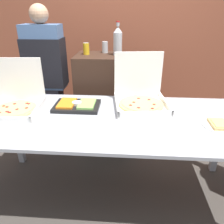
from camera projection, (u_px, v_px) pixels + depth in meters
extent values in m
plane|color=#423D38|center=(112.00, 194.00, 2.09)|extent=(16.00, 16.00, 0.00)
cube|color=#9E5138|center=(121.00, 25.00, 3.02)|extent=(10.00, 0.06, 2.80)
cube|color=#A8AAB2|center=(112.00, 119.00, 1.74)|extent=(2.24, 0.95, 0.02)
cube|color=#A8AAB2|center=(17.00, 131.00, 2.37)|extent=(0.06, 0.06, 0.80)
cube|color=#A8AAB2|center=(219.00, 139.00, 2.23)|extent=(0.06, 0.06, 0.80)
cube|color=white|center=(141.00, 106.00, 1.91)|extent=(0.49, 0.49, 0.02)
cube|color=white|center=(146.00, 114.00, 1.71)|extent=(0.44, 0.07, 0.04)
cube|color=white|center=(117.00, 104.00, 1.89)|extent=(0.07, 0.44, 0.04)
cube|color=white|center=(165.00, 103.00, 1.91)|extent=(0.07, 0.44, 0.04)
cube|color=white|center=(138.00, 75.00, 2.02)|extent=(0.44, 0.07, 0.42)
cylinder|color=#DBB26B|center=(141.00, 104.00, 1.90)|extent=(0.39, 0.39, 0.02)
cylinder|color=#EFCC70|center=(141.00, 103.00, 1.90)|extent=(0.33, 0.33, 0.00)
cylinder|color=maroon|center=(154.00, 104.00, 1.87)|extent=(0.03, 0.03, 0.00)
cylinder|color=maroon|center=(149.00, 100.00, 1.97)|extent=(0.03, 0.03, 0.00)
cylinder|color=maroon|center=(139.00, 98.00, 1.99)|extent=(0.03, 0.03, 0.00)
cylinder|color=maroon|center=(134.00, 102.00, 1.91)|extent=(0.03, 0.03, 0.00)
cylinder|color=maroon|center=(130.00, 105.00, 1.85)|extent=(0.03, 0.03, 0.00)
cylinder|color=maroon|center=(139.00, 108.00, 1.81)|extent=(0.03, 0.03, 0.00)
cylinder|color=maroon|center=(152.00, 108.00, 1.79)|extent=(0.03, 0.03, 0.00)
cube|color=white|center=(15.00, 112.00, 1.81)|extent=(0.45, 0.45, 0.02)
cube|color=white|center=(3.00, 120.00, 1.62)|extent=(0.41, 0.05, 0.04)
cube|color=white|center=(38.00, 108.00, 1.80)|extent=(0.05, 0.41, 0.04)
cube|color=white|center=(20.00, 80.00, 1.92)|extent=(0.41, 0.05, 0.39)
cylinder|color=#DBB26B|center=(14.00, 110.00, 1.80)|extent=(0.36, 0.36, 0.02)
cylinder|color=#EFCC70|center=(14.00, 108.00, 1.80)|extent=(0.31, 0.31, 0.00)
cylinder|color=maroon|center=(26.00, 108.00, 1.80)|extent=(0.03, 0.03, 0.00)
cylinder|color=maroon|center=(29.00, 104.00, 1.88)|extent=(0.03, 0.03, 0.00)
cylinder|color=maroon|center=(27.00, 103.00, 1.89)|extent=(0.03, 0.03, 0.00)
cylinder|color=maroon|center=(15.00, 104.00, 1.88)|extent=(0.03, 0.03, 0.00)
cylinder|color=maroon|center=(4.00, 106.00, 1.84)|extent=(0.03, 0.03, 0.00)
cylinder|color=maroon|center=(7.00, 107.00, 1.82)|extent=(0.03, 0.03, 0.00)
cylinder|color=maroon|center=(7.00, 112.00, 1.74)|extent=(0.03, 0.03, 0.00)
cylinder|color=maroon|center=(9.00, 112.00, 1.72)|extent=(0.03, 0.03, 0.00)
cylinder|color=maroon|center=(17.00, 109.00, 1.78)|extent=(0.03, 0.03, 0.00)
cylinder|color=white|center=(219.00, 126.00, 1.61)|extent=(0.23, 0.23, 0.01)
cube|color=#DBB26B|center=(219.00, 124.00, 1.61)|extent=(0.12, 0.17, 0.02)
cube|color=#EFCC70|center=(220.00, 124.00, 1.59)|extent=(0.09, 0.12, 0.01)
cube|color=black|center=(77.00, 106.00, 1.91)|extent=(0.39, 0.27, 0.03)
cube|color=orange|center=(67.00, 103.00, 1.90)|extent=(0.14, 0.22, 0.02)
cube|color=#8CC65B|center=(87.00, 104.00, 1.89)|extent=(0.14, 0.22, 0.02)
cylinder|color=white|center=(77.00, 103.00, 1.89)|extent=(0.08, 0.08, 0.02)
cube|color=#382319|center=(108.00, 103.00, 2.63)|extent=(0.71, 0.48, 1.15)
cylinder|color=#B7BCC1|center=(117.00, 44.00, 2.32)|extent=(0.09, 0.09, 0.23)
cone|color=#B7BCC1|center=(118.00, 29.00, 2.26)|extent=(0.09, 0.09, 0.06)
cylinder|color=#B7BCC1|center=(118.00, 24.00, 2.24)|extent=(0.03, 0.03, 0.04)
cylinder|color=red|center=(118.00, 22.00, 2.22)|extent=(0.04, 0.04, 0.01)
cylinder|color=silver|center=(105.00, 47.00, 2.47)|extent=(0.07, 0.07, 0.12)
cylinder|color=silver|center=(105.00, 41.00, 2.44)|extent=(0.06, 0.06, 0.00)
cylinder|color=gold|center=(86.00, 49.00, 2.37)|extent=(0.07, 0.07, 0.12)
cylinder|color=silver|center=(86.00, 43.00, 2.35)|extent=(0.06, 0.06, 0.00)
cube|color=#2D2D38|center=(53.00, 118.00, 2.66)|extent=(0.28, 0.20, 0.79)
cube|color=#4C6B99|center=(45.00, 57.00, 2.35)|extent=(0.40, 0.22, 0.67)
cube|color=black|center=(45.00, 62.00, 2.37)|extent=(0.42, 0.24, 0.51)
sphere|color=tan|center=(39.00, 14.00, 2.16)|extent=(0.19, 0.19, 0.19)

